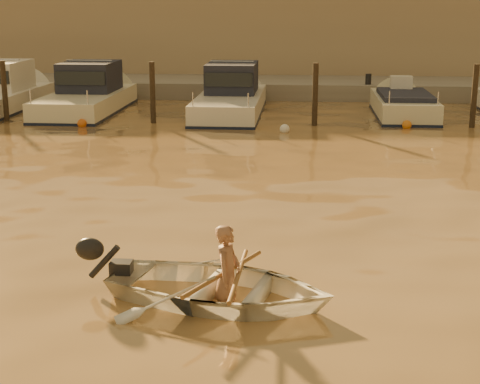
# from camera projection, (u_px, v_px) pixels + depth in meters

# --- Properties ---
(ground_plane) EXTENTS (160.00, 160.00, 0.00)m
(ground_plane) POSITION_uv_depth(u_px,v_px,m) (339.00, 285.00, 10.52)
(ground_plane) COLOR brown
(ground_plane) RESTS_ON ground
(dinghy) EXTENTS (3.50, 2.84, 0.64)m
(dinghy) POSITION_uv_depth(u_px,v_px,m) (221.00, 288.00, 9.88)
(dinghy) COLOR silver
(dinghy) RESTS_ON ground_plane
(person) EXTENTS (0.44, 0.57, 1.39)m
(person) POSITION_uv_depth(u_px,v_px,m) (228.00, 275.00, 9.80)
(person) COLOR #916348
(person) RESTS_ON dinghy
(outboard_motor) EXTENTS (0.97, 0.59, 0.70)m
(outboard_motor) POSITION_uv_depth(u_px,v_px,m) (120.00, 270.00, 10.31)
(outboard_motor) COLOR black
(outboard_motor) RESTS_ON dinghy
(oar_port) EXTENTS (0.10, 2.10, 0.13)m
(oar_port) POSITION_uv_depth(u_px,v_px,m) (238.00, 275.00, 9.75)
(oar_port) COLOR brown
(oar_port) RESTS_ON dinghy
(oar_starboard) EXTENTS (0.88, 1.96, 0.13)m
(oar_starboard) POSITION_uv_depth(u_px,v_px,m) (224.00, 273.00, 9.81)
(oar_starboard) COLOR brown
(oar_starboard) RESTS_ON dinghy
(moored_boat_1) EXTENTS (2.35, 6.95, 1.75)m
(moored_boat_1) POSITION_uv_depth(u_px,v_px,m) (86.00, 95.00, 26.48)
(moored_boat_1) COLOR beige
(moored_boat_1) RESTS_ON ground_plane
(moored_boat_2) EXTENTS (2.18, 7.34, 1.75)m
(moored_boat_2) POSITION_uv_depth(u_px,v_px,m) (230.00, 96.00, 26.04)
(moored_boat_2) COLOR silver
(moored_boat_2) RESTS_ON ground_plane
(moored_boat_3) EXTENTS (1.90, 5.55, 0.95)m
(moored_boat_3) POSITION_uv_depth(u_px,v_px,m) (403.00, 110.00, 25.63)
(moored_boat_3) COLOR beige
(moored_boat_3) RESTS_ON ground_plane
(piling_0) EXTENTS (0.18, 0.18, 2.20)m
(piling_0) POSITION_uv_depth(u_px,v_px,m) (5.00, 94.00, 24.46)
(piling_0) COLOR #2D2319
(piling_0) RESTS_ON ground_plane
(piling_1) EXTENTS (0.18, 0.18, 2.20)m
(piling_1) POSITION_uv_depth(u_px,v_px,m) (153.00, 96.00, 24.04)
(piling_1) COLOR #2D2319
(piling_1) RESTS_ON ground_plane
(piling_2) EXTENTS (0.18, 0.18, 2.20)m
(piling_2) POSITION_uv_depth(u_px,v_px,m) (315.00, 98.00, 23.60)
(piling_2) COLOR #2D2319
(piling_2) RESTS_ON ground_plane
(piling_3) EXTENTS (0.18, 0.18, 2.20)m
(piling_3) POSITION_uv_depth(u_px,v_px,m) (474.00, 99.00, 23.18)
(piling_3) COLOR #2D2319
(piling_3) RESTS_ON ground_plane
(fender_b) EXTENTS (0.30, 0.30, 0.30)m
(fender_b) POSITION_uv_depth(u_px,v_px,m) (82.00, 124.00, 23.55)
(fender_b) COLOR #D45F18
(fender_b) RESTS_ON ground_plane
(fender_c) EXTENTS (0.30, 0.30, 0.30)m
(fender_c) POSITION_uv_depth(u_px,v_px,m) (285.00, 129.00, 22.56)
(fender_c) COLOR white
(fender_c) RESTS_ON ground_plane
(fender_d) EXTENTS (0.30, 0.30, 0.30)m
(fender_d) POSITION_uv_depth(u_px,v_px,m) (407.00, 125.00, 23.29)
(fender_d) COLOR orange
(fender_d) RESTS_ON ground_plane
(quay) EXTENTS (52.00, 4.00, 1.00)m
(quay) POSITION_uv_depth(u_px,v_px,m) (317.00, 92.00, 31.19)
(quay) COLOR gray
(quay) RESTS_ON ground_plane
(waterfront_building) EXTENTS (46.00, 7.00, 4.80)m
(waterfront_building) POSITION_uv_depth(u_px,v_px,m) (317.00, 32.00, 35.92)
(waterfront_building) COLOR #9E8466
(waterfront_building) RESTS_ON quay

